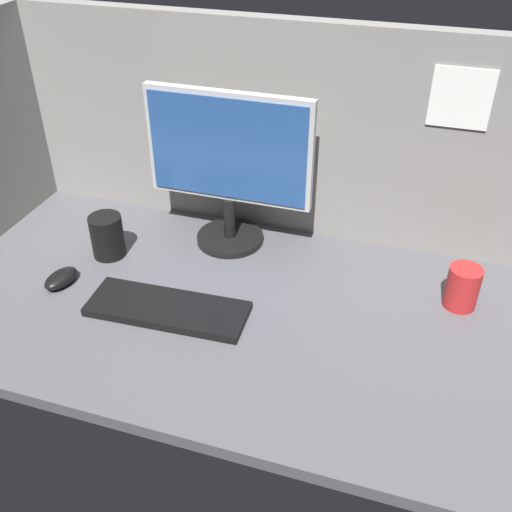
# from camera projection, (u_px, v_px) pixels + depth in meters

# --- Properties ---
(ground_plane) EXTENTS (1.80, 0.80, 0.03)m
(ground_plane) POSITION_uv_depth(u_px,v_px,m) (291.00, 318.00, 1.37)
(ground_plane) COLOR #515156
(cubicle_wall_back) EXTENTS (1.80, 0.06, 0.56)m
(cubicle_wall_back) POSITION_uv_depth(u_px,v_px,m) (333.00, 137.00, 1.50)
(cubicle_wall_back) COLOR gray
(cubicle_wall_back) RESTS_ON ground_plane
(monitor) EXTENTS (0.43, 0.18, 0.41)m
(monitor) POSITION_uv_depth(u_px,v_px,m) (229.00, 163.00, 1.49)
(monitor) COLOR black
(monitor) RESTS_ON ground_plane
(keyboard) EXTENTS (0.38, 0.15, 0.02)m
(keyboard) POSITION_uv_depth(u_px,v_px,m) (168.00, 309.00, 1.36)
(keyboard) COLOR black
(keyboard) RESTS_ON ground_plane
(mouse) EXTENTS (0.07, 0.10, 0.03)m
(mouse) POSITION_uv_depth(u_px,v_px,m) (61.00, 278.00, 1.45)
(mouse) COLOR black
(mouse) RESTS_ON ground_plane
(mug_red_plastic) EXTENTS (0.08, 0.08, 0.10)m
(mug_red_plastic) POSITION_uv_depth(u_px,v_px,m) (463.00, 287.00, 1.36)
(mug_red_plastic) COLOR red
(mug_red_plastic) RESTS_ON ground_plane
(mug_black_travel) EXTENTS (0.08, 0.08, 0.11)m
(mug_black_travel) POSITION_uv_depth(u_px,v_px,m) (107.00, 236.00, 1.53)
(mug_black_travel) COLOR black
(mug_black_travel) RESTS_ON ground_plane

